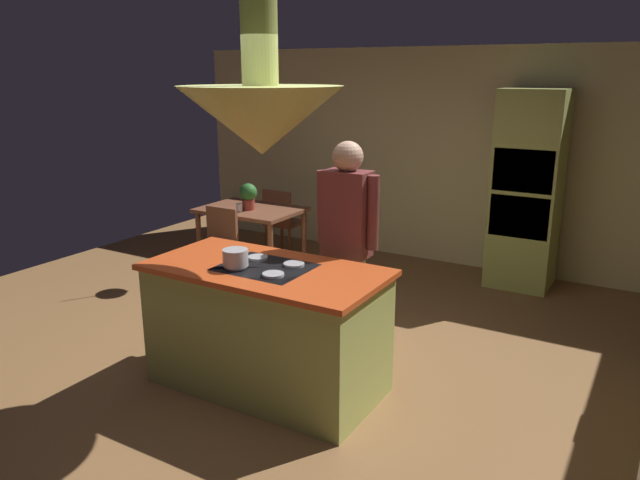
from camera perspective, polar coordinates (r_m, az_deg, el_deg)
The scene contains 13 objects.
ground at distance 4.83m, azimuth -3.51°, elevation -12.46°, with size 8.16×8.16×0.00m, color olive.
wall_back at distance 7.44m, azimuth 11.42°, elevation 7.64°, with size 6.80×0.10×2.55m, color beige.
kitchen_island at distance 4.48m, azimuth -5.05°, elevation -8.18°, with size 1.72×0.88×0.95m.
oven_tower at distance 6.80m, azimuth 18.95°, elevation 4.46°, with size 0.66×0.62×2.10m.
dining_table at distance 6.99m, azimuth -6.51°, elevation 2.16°, with size 1.12×0.80×0.76m.
person_at_island at distance 4.72m, azimuth 2.55°, elevation 0.30°, with size 0.53×0.24×1.77m.
range_hood at distance 4.11m, azimuth -5.57°, elevation 11.53°, with size 1.10×1.10×1.00m.
pendant_light_over_table at distance 6.81m, azimuth -6.83°, elevation 12.09°, with size 0.32×0.32×0.82m.
chair_facing_island at distance 6.55m, azimuth -9.72°, elevation -0.23°, with size 0.40×0.40×0.87m.
chair_by_back_wall at distance 7.51m, azimuth -3.64°, elevation 2.00°, with size 0.40×0.40×0.87m.
potted_plant_on_table at distance 6.86m, azimuth -6.79°, elevation 4.24°, with size 0.20×0.20×0.30m.
cup_on_table at distance 6.80m, azimuth -7.62°, elevation 3.06°, with size 0.07×0.07×0.09m, color white.
cooking_pot_on_cooktop at distance 4.28m, azimuth -7.98°, elevation -1.66°, with size 0.18×0.18×0.12m, color #B2B2B7.
Camera 1 is at (2.40, -3.52, 2.28)m, focal length 33.93 mm.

